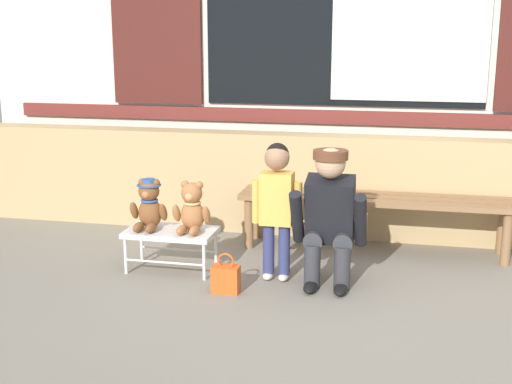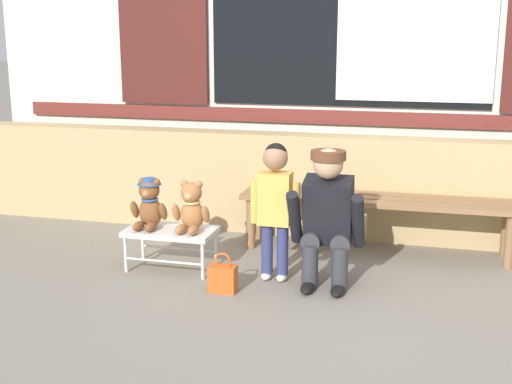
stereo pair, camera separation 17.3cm
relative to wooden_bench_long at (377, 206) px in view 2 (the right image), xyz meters
The scene contains 10 objects.
ground_plane 1.18m from the wooden_bench_long, 108.35° to the right, with size 60.00×60.00×0.00m, color gray.
brick_low_wall 0.51m from the wooden_bench_long, 133.93° to the left, with size 6.53×0.25×0.85m, color tan.
shop_facade 1.62m from the wooden_bench_long, 111.51° to the left, with size 6.66×0.26×3.34m.
wooden_bench_long is the anchor object (origin of this frame).
small_display_bench 1.60m from the wooden_bench_long, 151.47° to the right, with size 0.64×0.36×0.30m.
teddy_bear_with_hat 1.74m from the wooden_bench_long, 154.06° to the right, with size 0.28×0.27×0.36m.
teddy_bear_plain 1.46m from the wooden_bench_long, 148.51° to the right, with size 0.28×0.26×0.36m.
child_standing 1.03m from the wooden_bench_long, 128.63° to the right, with size 0.35×0.18×0.96m.
adult_crouching 0.85m from the wooden_bench_long, 107.41° to the right, with size 0.50×0.49×0.95m.
handbag_on_ground 1.45m from the wooden_bench_long, 129.44° to the right, with size 0.18×0.11×0.27m.
Camera 2 is at (0.73, -4.09, 1.69)m, focal length 47.77 mm.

